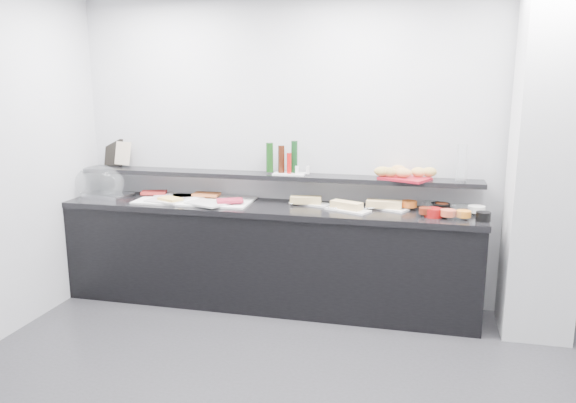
% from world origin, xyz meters
% --- Properties ---
extents(back_wall, '(5.00, 0.02, 2.70)m').
position_xyz_m(back_wall, '(0.00, 2.00, 1.35)').
color(back_wall, '#B3B6BB').
rests_on(back_wall, ground).
extents(column, '(0.50, 0.50, 2.70)m').
position_xyz_m(column, '(1.50, 1.65, 1.35)').
color(column, silver).
rests_on(column, ground).
extents(buffet_cabinet, '(3.60, 0.60, 0.85)m').
position_xyz_m(buffet_cabinet, '(-0.70, 1.70, 0.42)').
color(buffet_cabinet, black).
rests_on(buffet_cabinet, ground).
extents(counter_top, '(3.62, 0.62, 0.05)m').
position_xyz_m(counter_top, '(-0.70, 1.70, 0.88)').
color(counter_top, black).
rests_on(counter_top, buffet_cabinet).
extents(wall_shelf, '(3.60, 0.25, 0.04)m').
position_xyz_m(wall_shelf, '(-0.70, 1.88, 1.13)').
color(wall_shelf, black).
rests_on(wall_shelf, back_wall).
extents(cloche_base, '(0.44, 0.34, 0.04)m').
position_xyz_m(cloche_base, '(-2.21, 1.68, 0.92)').
color(cloche_base, silver).
rests_on(cloche_base, counter_top).
extents(cloche_dome, '(0.51, 0.38, 0.34)m').
position_xyz_m(cloche_dome, '(-2.31, 1.71, 1.03)').
color(cloche_dome, white).
rests_on(cloche_dome, cloche_base).
extents(linen_runner, '(1.04, 0.51, 0.01)m').
position_xyz_m(linen_runner, '(-1.37, 1.73, 0.91)').
color(linen_runner, white).
rests_on(linen_runner, counter_top).
extents(platter_meat_a, '(0.39, 0.32, 0.01)m').
position_xyz_m(platter_meat_a, '(-1.58, 1.79, 0.92)').
color(platter_meat_a, silver).
rests_on(platter_meat_a, linen_runner).
extents(food_meat_a, '(0.26, 0.21, 0.02)m').
position_xyz_m(food_meat_a, '(-1.82, 1.82, 0.94)').
color(food_meat_a, maroon).
rests_on(food_meat_a, platter_meat_a).
extents(platter_salmon, '(0.34, 0.29, 0.01)m').
position_xyz_m(platter_salmon, '(-1.48, 1.83, 0.92)').
color(platter_salmon, white).
rests_on(platter_salmon, linen_runner).
extents(food_salmon, '(0.24, 0.16, 0.02)m').
position_xyz_m(food_salmon, '(-1.31, 1.85, 0.94)').
color(food_salmon, '#C95F29').
rests_on(food_salmon, platter_salmon).
extents(platter_cheese, '(0.34, 0.25, 0.01)m').
position_xyz_m(platter_cheese, '(-1.60, 1.59, 0.92)').
color(platter_cheese, silver).
rests_on(platter_cheese, linen_runner).
extents(food_cheese, '(0.24, 0.20, 0.02)m').
position_xyz_m(food_cheese, '(-1.54, 1.58, 0.94)').
color(food_cheese, '#EABC5B').
rests_on(food_cheese, platter_cheese).
extents(platter_meat_b, '(0.40, 0.34, 0.01)m').
position_xyz_m(platter_meat_b, '(-1.20, 1.57, 0.92)').
color(platter_meat_b, silver).
rests_on(platter_meat_b, linen_runner).
extents(food_meat_b, '(0.26, 0.22, 0.02)m').
position_xyz_m(food_meat_b, '(-1.01, 1.63, 0.94)').
color(food_meat_b, maroon).
rests_on(food_meat_b, platter_meat_b).
extents(sandwich_plate_left, '(0.39, 0.26, 0.01)m').
position_xyz_m(sandwich_plate_left, '(-0.34, 1.83, 0.91)').
color(sandwich_plate_left, silver).
rests_on(sandwich_plate_left, counter_top).
extents(sandwich_food_left, '(0.28, 0.14, 0.06)m').
position_xyz_m(sandwich_food_left, '(-0.38, 1.80, 0.94)').
color(sandwich_food_left, tan).
rests_on(sandwich_food_left, sandwich_plate_left).
extents(tongs_left, '(0.14, 0.08, 0.01)m').
position_xyz_m(tongs_left, '(-0.43, 1.76, 0.92)').
color(tongs_left, '#AFB0B6').
rests_on(tongs_left, sandwich_plate_left).
extents(sandwich_plate_mid, '(0.40, 0.29, 0.01)m').
position_xyz_m(sandwich_plate_mid, '(0.01, 1.66, 0.91)').
color(sandwich_plate_mid, white).
rests_on(sandwich_plate_mid, counter_top).
extents(sandwich_food_mid, '(0.28, 0.20, 0.06)m').
position_xyz_m(sandwich_food_mid, '(-0.00, 1.67, 0.94)').
color(sandwich_food_mid, '#DBB672').
rests_on(sandwich_food_mid, sandwich_plate_mid).
extents(tongs_mid, '(0.16, 0.01, 0.01)m').
position_xyz_m(tongs_mid, '(-0.07, 1.65, 0.92)').
color(tongs_mid, silver).
rests_on(tongs_mid, sandwich_plate_mid).
extents(sandwich_plate_right, '(0.38, 0.28, 0.01)m').
position_xyz_m(sandwich_plate_right, '(0.32, 1.80, 0.91)').
color(sandwich_plate_right, white).
rests_on(sandwich_plate_right, counter_top).
extents(sandwich_food_right, '(0.29, 0.11, 0.06)m').
position_xyz_m(sandwich_food_right, '(0.30, 1.79, 0.94)').
color(sandwich_food_right, '#DFB875').
rests_on(sandwich_food_right, sandwich_plate_right).
extents(tongs_right, '(0.15, 0.07, 0.01)m').
position_xyz_m(tongs_right, '(0.20, 1.72, 0.92)').
color(tongs_right, silver).
rests_on(tongs_right, sandwich_plate_right).
extents(bowl_glass_fruit, '(0.18, 0.18, 0.07)m').
position_xyz_m(bowl_glass_fruit, '(0.68, 1.84, 0.94)').
color(bowl_glass_fruit, white).
rests_on(bowl_glass_fruit, counter_top).
extents(fill_glass_fruit, '(0.17, 0.17, 0.05)m').
position_xyz_m(fill_glass_fruit, '(0.50, 1.84, 0.95)').
color(fill_glass_fruit, orange).
rests_on(fill_glass_fruit, bowl_glass_fruit).
extents(bowl_black_jam, '(0.18, 0.18, 0.07)m').
position_xyz_m(bowl_black_jam, '(0.75, 1.81, 0.94)').
color(bowl_black_jam, black).
rests_on(bowl_black_jam, counter_top).
extents(fill_black_jam, '(0.11, 0.11, 0.05)m').
position_xyz_m(fill_black_jam, '(0.76, 1.81, 0.95)').
color(fill_black_jam, '#501D0B').
rests_on(fill_black_jam, bowl_black_jam).
extents(bowl_glass_cream, '(0.21, 0.21, 0.07)m').
position_xyz_m(bowl_glass_cream, '(0.93, 1.76, 0.94)').
color(bowl_glass_cream, white).
rests_on(bowl_glass_cream, counter_top).
extents(fill_glass_cream, '(0.17, 0.17, 0.05)m').
position_xyz_m(fill_glass_cream, '(1.03, 1.77, 0.95)').
color(fill_glass_cream, white).
rests_on(fill_glass_cream, bowl_glass_cream).
extents(bowl_red_jam, '(0.17, 0.17, 0.07)m').
position_xyz_m(bowl_red_jam, '(0.70, 1.61, 0.94)').
color(bowl_red_jam, '#9A0E0E').
rests_on(bowl_red_jam, counter_top).
extents(fill_red_jam, '(0.13, 0.13, 0.05)m').
position_xyz_m(fill_red_jam, '(0.63, 1.60, 0.95)').
color(fill_red_jam, '#5C1C0D').
rests_on(fill_red_jam, bowl_red_jam).
extents(bowl_glass_salmon, '(0.18, 0.18, 0.07)m').
position_xyz_m(bowl_glass_salmon, '(0.87, 1.59, 0.94)').
color(bowl_glass_salmon, silver).
rests_on(bowl_glass_salmon, counter_top).
extents(fill_glass_salmon, '(0.13, 0.13, 0.05)m').
position_xyz_m(fill_glass_salmon, '(0.81, 1.57, 0.95)').
color(fill_glass_salmon, '#D25233').
rests_on(fill_glass_salmon, bowl_glass_salmon).
extents(bowl_black_fruit, '(0.13, 0.13, 0.07)m').
position_xyz_m(bowl_black_fruit, '(1.07, 1.57, 0.94)').
color(bowl_black_fruit, black).
rests_on(bowl_black_fruit, counter_top).
extents(fill_black_fruit, '(0.15, 0.15, 0.05)m').
position_xyz_m(fill_black_fruit, '(0.92, 1.57, 0.95)').
color(fill_black_fruit, orange).
rests_on(fill_black_fruit, bowl_black_fruit).
extents(framed_print, '(0.20, 0.09, 0.26)m').
position_xyz_m(framed_print, '(-2.31, 1.99, 1.28)').
color(framed_print, black).
rests_on(framed_print, wall_shelf).
extents(print_art, '(0.20, 0.10, 0.22)m').
position_xyz_m(print_art, '(-2.19, 1.94, 1.28)').
color(print_art, beige).
rests_on(print_art, framed_print).
extents(condiment_tray, '(0.29, 0.19, 0.01)m').
position_xyz_m(condiment_tray, '(-0.54, 1.88, 1.16)').
color(condiment_tray, white).
rests_on(condiment_tray, wall_shelf).
extents(bottle_green_a, '(0.07, 0.07, 0.26)m').
position_xyz_m(bottle_green_a, '(-0.72, 1.89, 1.29)').
color(bottle_green_a, '#123E10').
rests_on(bottle_green_a, condiment_tray).
extents(bottle_brown, '(0.07, 0.07, 0.24)m').
position_xyz_m(bottle_brown, '(-0.61, 1.88, 1.28)').
color(bottle_brown, '#38160A').
rests_on(bottle_brown, condiment_tray).
extents(bottle_green_b, '(0.07, 0.07, 0.28)m').
position_xyz_m(bottle_green_b, '(-0.50, 1.92, 1.30)').
color(bottle_green_b, '#0E3514').
rests_on(bottle_green_b, condiment_tray).
extents(bottle_hot, '(0.05, 0.05, 0.18)m').
position_xyz_m(bottle_hot, '(-0.54, 1.85, 1.25)').
color(bottle_hot, '#B70F0D').
rests_on(bottle_hot, condiment_tray).
extents(shaker_salt, '(0.03, 0.03, 0.07)m').
position_xyz_m(shaker_salt, '(-0.37, 1.86, 1.20)').
color(shaker_salt, silver).
rests_on(shaker_salt, condiment_tray).
extents(shaker_pepper, '(0.04, 0.04, 0.07)m').
position_xyz_m(shaker_pepper, '(-0.47, 1.85, 1.20)').
color(shaker_pepper, white).
rests_on(shaker_pepper, condiment_tray).
extents(bread_tray, '(0.46, 0.40, 0.02)m').
position_xyz_m(bread_tray, '(0.46, 1.84, 1.16)').
color(bread_tray, maroon).
rests_on(bread_tray, wall_shelf).
extents(bread_roll_n, '(0.15, 0.11, 0.08)m').
position_xyz_m(bread_roll_n, '(0.39, 1.97, 1.21)').
color(bread_roll_n, tan).
rests_on(bread_roll_n, bread_tray).
extents(bread_roll_ne, '(0.14, 0.10, 0.08)m').
position_xyz_m(bread_roll_ne, '(0.65, 1.91, 1.21)').
color(bread_roll_ne, tan).
rests_on(bread_roll_ne, bread_tray).
extents(bread_roll_sw, '(0.16, 0.11, 0.08)m').
position_xyz_m(bread_roll_sw, '(0.27, 1.85, 1.21)').
color(bread_roll_sw, tan).
rests_on(bread_roll_sw, bread_tray).
extents(bread_roll_s, '(0.14, 0.11, 0.08)m').
position_xyz_m(bread_roll_s, '(0.34, 1.83, 1.21)').
color(bread_roll_s, '#AA8641').
rests_on(bread_roll_s, bread_tray).
extents(bread_roll_se, '(0.17, 0.14, 0.08)m').
position_xyz_m(bread_roll_se, '(0.44, 1.82, 1.21)').
color(bread_roll_se, tan).
rests_on(bread_roll_se, bread_tray).
extents(bread_roll_midw, '(0.16, 0.12, 0.08)m').
position_xyz_m(bread_roll_midw, '(0.27, 1.84, 1.21)').
color(bread_roll_midw, '#AC8D41').
rests_on(bread_roll_midw, bread_tray).
extents(bread_roll_mide, '(0.14, 0.10, 0.08)m').
position_xyz_m(bread_roll_mide, '(0.56, 1.89, 1.21)').
color(bread_roll_mide, tan).
rests_on(bread_roll_mide, bread_tray).
extents(carafe, '(0.10, 0.10, 0.30)m').
position_xyz_m(carafe, '(0.90, 1.85, 1.30)').
color(carafe, white).
rests_on(carafe, wall_shelf).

